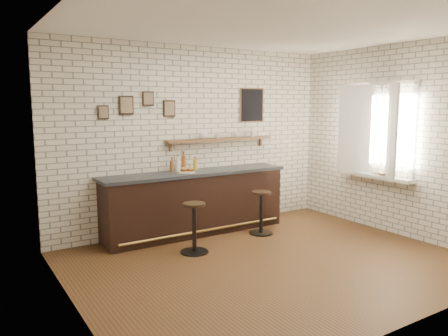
{
  "coord_description": "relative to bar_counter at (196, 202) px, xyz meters",
  "views": [
    {
      "loc": [
        -3.47,
        -4.33,
        2.05
      ],
      "look_at": [
        -0.16,
        0.9,
        1.16
      ],
      "focal_mm": 35.0,
      "sensor_mm": 36.0,
      "label": 1
    }
  ],
  "objects": [
    {
      "name": "ground",
      "position": [
        0.19,
        -1.7,
        -0.51
      ],
      "size": [
        5.0,
        5.0,
        0.0
      ],
      "primitive_type": "plane",
      "color": "brown",
      "rests_on": "ground"
    },
    {
      "name": "bar_counter",
      "position": [
        0.0,
        0.0,
        0.0
      ],
      "size": [
        3.1,
        0.65,
        1.01
      ],
      "color": "black",
      "rests_on": "ground"
    },
    {
      "name": "sandwich_plate",
      "position": [
        -0.18,
        -0.04,
        0.51
      ],
      "size": [
        0.28,
        0.28,
        0.01
      ],
      "primitive_type": "cylinder",
      "color": "white",
      "rests_on": "bar_counter"
    },
    {
      "name": "ciabatta_sandwich",
      "position": [
        -0.17,
        -0.04,
        0.55
      ],
      "size": [
        0.22,
        0.16,
        0.07
      ],
      "color": "tan",
      "rests_on": "sandwich_plate"
    },
    {
      "name": "potato_chips",
      "position": [
        -0.2,
        -0.04,
        0.52
      ],
      "size": [
        0.25,
        0.18,
        0.0
      ],
      "color": "gold",
      "rests_on": "sandwich_plate"
    },
    {
      "name": "bitters_bottle_brown",
      "position": [
        -0.34,
        0.14,
        0.6
      ],
      "size": [
        0.07,
        0.07,
        0.23
      ],
      "color": "brown",
      "rests_on": "bar_counter"
    },
    {
      "name": "bitters_bottle_white",
      "position": [
        -0.24,
        0.14,
        0.61
      ],
      "size": [
        0.07,
        0.07,
        0.26
      ],
      "color": "white",
      "rests_on": "bar_counter"
    },
    {
      "name": "bitters_bottle_amber",
      "position": [
        -0.14,
        0.14,
        0.63
      ],
      "size": [
        0.08,
        0.08,
        0.31
      ],
      "color": "#934C17",
      "rests_on": "bar_counter"
    },
    {
      "name": "condiment_bottle_yellow",
      "position": [
        0.07,
        0.14,
        0.59
      ],
      "size": [
        0.07,
        0.07,
        0.21
      ],
      "color": "gold",
      "rests_on": "bar_counter"
    },
    {
      "name": "bar_stool_left",
      "position": [
        -0.47,
        -0.82,
        -0.13
      ],
      "size": [
        0.39,
        0.39,
        0.71
      ],
      "color": "black",
      "rests_on": "ground"
    },
    {
      "name": "bar_stool_right",
      "position": [
        0.87,
        -0.59,
        -0.14
      ],
      "size": [
        0.38,
        0.38,
        0.69
      ],
      "color": "black",
      "rests_on": "ground"
    },
    {
      "name": "wall_shelf",
      "position": [
        0.59,
        0.2,
        0.97
      ],
      "size": [
        2.0,
        0.18,
        0.18
      ],
      "color": "brown",
      "rests_on": "ground"
    },
    {
      "name": "shelf_cup_a",
      "position": [
        0.26,
        0.2,
        1.05
      ],
      "size": [
        0.19,
        0.19,
        0.11
      ],
      "primitive_type": "imported",
      "rotation": [
        0.0,
        0.0,
        0.64
      ],
      "color": "white",
      "rests_on": "wall_shelf"
    },
    {
      "name": "shelf_cup_b",
      "position": [
        0.54,
        0.2,
        1.04
      ],
      "size": [
        0.13,
        0.13,
        0.09
      ],
      "primitive_type": "imported",
      "rotation": [
        0.0,
        0.0,
        1.1
      ],
      "color": "white",
      "rests_on": "wall_shelf"
    },
    {
      "name": "shelf_cup_c",
      "position": [
        0.93,
        0.2,
        1.04
      ],
      "size": [
        0.15,
        0.15,
        0.1
      ],
      "primitive_type": "imported",
      "rotation": [
        0.0,
        0.0,
        1.28
      ],
      "color": "white",
      "rests_on": "wall_shelf"
    },
    {
      "name": "shelf_cup_d",
      "position": [
        1.26,
        0.2,
        1.05
      ],
      "size": [
        0.14,
        0.14,
        0.1
      ],
      "primitive_type": "imported",
      "rotation": [
        0.0,
        0.0,
        0.32
      ],
      "color": "white",
      "rests_on": "wall_shelf"
    },
    {
      "name": "back_wall_decor",
      "position": [
        0.42,
        0.28,
        1.54
      ],
      "size": [
        2.96,
        0.02,
        0.56
      ],
      "color": "black",
      "rests_on": "ground"
    },
    {
      "name": "window_sill",
      "position": [
        2.59,
        -1.4,
        0.39
      ],
      "size": [
        0.2,
        1.35,
        0.06
      ],
      "color": "white",
      "rests_on": "ground"
    },
    {
      "name": "casement_window",
      "position": [
        2.55,
        -1.4,
        1.14
      ],
      "size": [
        0.4,
        1.3,
        1.56
      ],
      "color": "white",
      "rests_on": "ground"
    },
    {
      "name": "book_lower",
      "position": [
        2.57,
        -1.45,
        0.43
      ],
      "size": [
        0.18,
        0.24,
        0.02
      ],
      "primitive_type": "imported",
      "rotation": [
        0.0,
        0.0,
        -0.0
      ],
      "color": "tan",
      "rests_on": "window_sill"
    },
    {
      "name": "book_upper",
      "position": [
        2.57,
        -1.46,
        0.46
      ],
      "size": [
        0.28,
        0.29,
        0.02
      ],
      "primitive_type": "imported",
      "rotation": [
        0.0,
        0.0,
        -0.67
      ],
      "color": "tan",
      "rests_on": "book_lower"
    }
  ]
}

